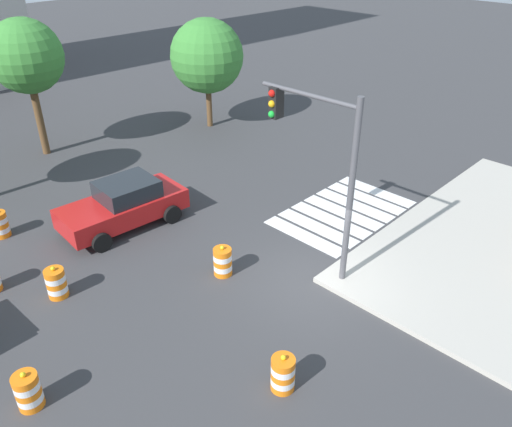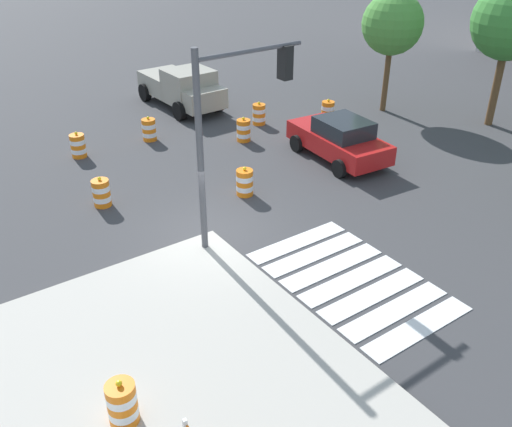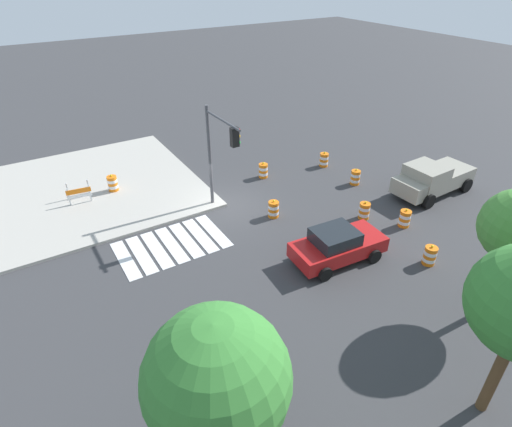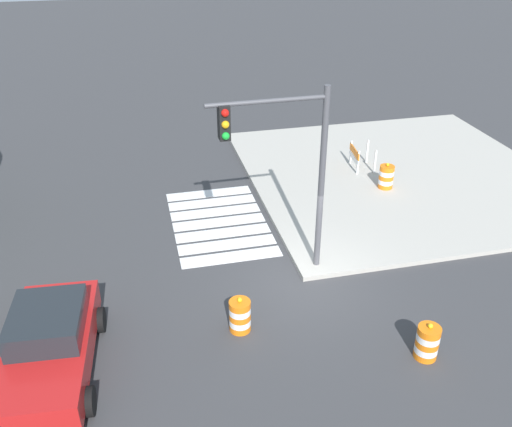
% 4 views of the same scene
% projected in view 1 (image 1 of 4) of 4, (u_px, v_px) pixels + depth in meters
% --- Properties ---
extents(ground_plane, '(120.00, 120.00, 0.00)m').
position_uv_depth(ground_plane, '(313.00, 282.00, 15.31)').
color(ground_plane, '#38383A').
extents(crosswalk_stripes, '(5.10, 3.20, 0.02)m').
position_uv_depth(crosswalk_stripes, '(343.00, 212.00, 18.87)').
color(crosswalk_stripes, silver).
rests_on(crosswalk_stripes, ground).
extents(sports_car, '(4.43, 2.39, 1.63)m').
position_uv_depth(sports_car, '(124.00, 204.00, 17.74)').
color(sports_car, red).
rests_on(sports_car, ground).
extents(traffic_barrel_near_corner, '(0.56, 0.56, 1.02)m').
position_uv_depth(traffic_barrel_near_corner, '(56.00, 283.00, 14.53)').
color(traffic_barrel_near_corner, orange).
rests_on(traffic_barrel_near_corner, ground).
extents(traffic_barrel_crosswalk_end, '(0.56, 0.56, 1.02)m').
position_uv_depth(traffic_barrel_crosswalk_end, '(283.00, 374.00, 11.67)').
color(traffic_barrel_crosswalk_end, orange).
rests_on(traffic_barrel_crosswalk_end, ground).
extents(traffic_barrel_median_near, '(0.56, 0.56, 1.02)m').
position_uv_depth(traffic_barrel_median_near, '(28.00, 391.00, 11.24)').
color(traffic_barrel_median_near, orange).
rests_on(traffic_barrel_median_near, ground).
extents(traffic_barrel_median_far, '(0.56, 0.56, 1.02)m').
position_uv_depth(traffic_barrel_median_far, '(0.00, 224.00, 17.28)').
color(traffic_barrel_median_far, orange).
rests_on(traffic_barrel_median_far, ground).
extents(traffic_barrel_lane_center, '(0.56, 0.56, 1.02)m').
position_uv_depth(traffic_barrel_lane_center, '(223.00, 262.00, 15.43)').
color(traffic_barrel_lane_center, orange).
rests_on(traffic_barrel_lane_center, ground).
extents(traffic_light_pole, '(0.47, 3.29, 5.50)m').
position_uv_depth(traffic_light_pole, '(319.00, 150.00, 14.02)').
color(traffic_light_pole, '#4C4C51').
rests_on(traffic_light_pole, sidewalk_corner).
extents(street_tree_streetside_mid, '(3.56, 3.56, 5.33)m').
position_uv_depth(street_tree_streetside_mid, '(207.00, 56.00, 24.83)').
color(street_tree_streetside_mid, brown).
rests_on(street_tree_streetside_mid, ground).
extents(street_tree_streetside_far, '(3.11, 3.11, 5.93)m').
position_uv_depth(street_tree_streetside_far, '(26.00, 57.00, 21.38)').
color(street_tree_streetside_far, brown).
rests_on(street_tree_streetside_far, ground).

